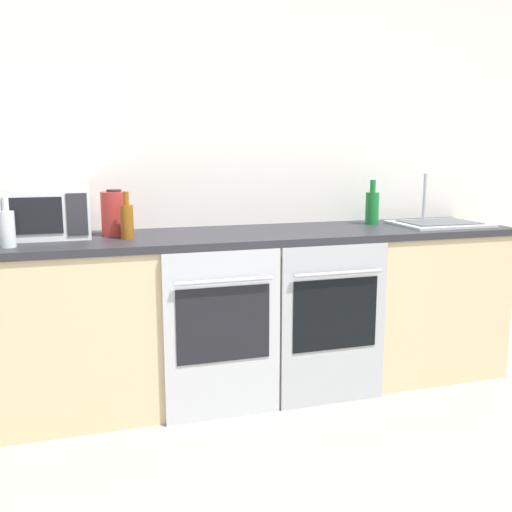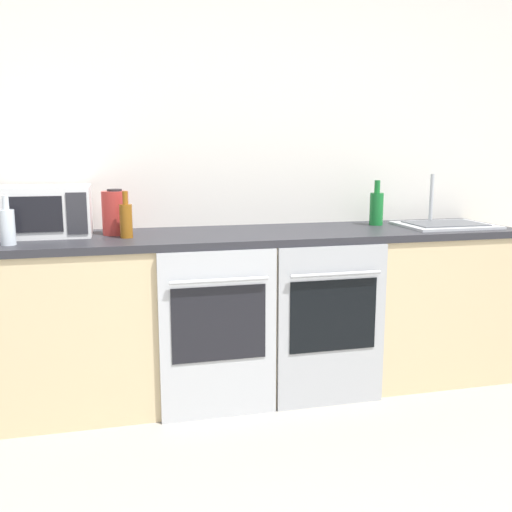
% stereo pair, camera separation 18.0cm
% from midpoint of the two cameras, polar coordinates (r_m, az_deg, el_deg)
% --- Properties ---
extents(wall_back, '(10.00, 0.06, 2.60)m').
position_cam_midpoint_polar(wall_back, '(3.54, -0.37, 9.08)').
color(wall_back, silver).
rests_on(wall_back, ground_plane).
extents(counter_back, '(3.13, 0.67, 0.93)m').
position_cam_midpoint_polar(counter_back, '(3.32, 1.07, -5.56)').
color(counter_back, '#D1B789').
rests_on(counter_back, ground_plane).
extents(oven_left, '(0.61, 0.06, 0.89)m').
position_cam_midpoint_polar(oven_left, '(2.96, -1.99, -7.89)').
color(oven_left, '#B7BABF').
rests_on(oven_left, ground_plane).
extents(oven_right, '(0.61, 0.06, 0.89)m').
position_cam_midpoint_polar(oven_right, '(3.13, 9.26, -6.95)').
color(oven_right, '#A8AAAF').
rests_on(oven_right, ground_plane).
extents(microwave, '(0.46, 0.33, 0.27)m').
position_cam_midpoint_polar(microwave, '(3.23, -18.75, 4.28)').
color(microwave, silver).
rests_on(microwave, counter_back).
extents(bottle_amber, '(0.07, 0.07, 0.25)m').
position_cam_midpoint_polar(bottle_amber, '(3.05, -11.23, 3.58)').
color(bottle_amber, '#8C5114').
rests_on(bottle_amber, counter_back).
extents(bottle_green, '(0.08, 0.08, 0.28)m').
position_cam_midpoint_polar(bottle_green, '(3.62, 13.36, 4.73)').
color(bottle_green, '#19722D').
rests_on(bottle_green, counter_back).
extents(bottle_clear, '(0.07, 0.07, 0.24)m').
position_cam_midpoint_polar(bottle_clear, '(2.98, -22.04, 2.80)').
color(bottle_clear, silver).
rests_on(bottle_clear, counter_back).
extents(kettle, '(0.14, 0.14, 0.25)m').
position_cam_midpoint_polar(kettle, '(3.19, -12.31, 4.26)').
color(kettle, '#B2332D').
rests_on(kettle, counter_back).
extents(sink, '(0.54, 0.42, 0.31)m').
position_cam_midpoint_polar(sink, '(3.69, 19.67, 3.06)').
color(sink, '#B7BABF').
rests_on(sink, counter_back).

